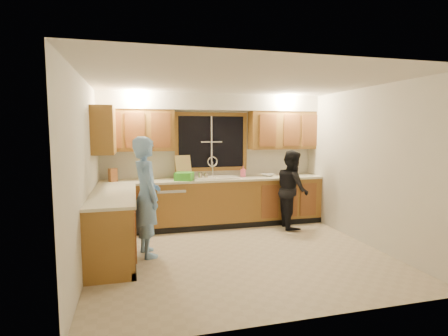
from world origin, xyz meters
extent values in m
plane|color=#BEAD92|center=(0.00, 0.00, 0.00)|extent=(4.20, 4.20, 0.00)
plane|color=silver|center=(0.00, 0.00, 2.50)|extent=(4.20, 4.20, 0.00)
plane|color=beige|center=(0.00, 1.90, 1.25)|extent=(4.20, 0.00, 4.20)
plane|color=beige|center=(-2.10, 0.00, 1.25)|extent=(0.00, 3.80, 3.80)
plane|color=beige|center=(2.10, 0.00, 1.25)|extent=(0.00, 3.80, 3.80)
cube|color=olive|center=(0.00, 1.60, 0.44)|extent=(4.20, 0.60, 0.88)
cube|color=olive|center=(-1.80, 0.35, 0.44)|extent=(0.60, 1.90, 0.88)
cube|color=beige|center=(0.00, 1.58, 0.90)|extent=(4.20, 0.63, 0.04)
cube|color=beige|center=(-1.79, 0.35, 0.90)|extent=(0.63, 1.90, 0.04)
cube|color=olive|center=(-1.43, 1.73, 1.83)|extent=(1.35, 0.33, 0.75)
cube|color=olive|center=(1.43, 1.73, 1.83)|extent=(1.35, 0.33, 0.75)
cube|color=olive|center=(-1.94, 1.12, 1.83)|extent=(0.33, 0.90, 0.75)
cube|color=white|center=(0.00, 1.72, 2.35)|extent=(4.20, 0.35, 0.30)
cube|color=black|center=(0.00, 1.90, 1.60)|extent=(1.30, 0.01, 1.00)
cube|color=olive|center=(0.00, 1.89, 2.14)|extent=(1.44, 0.03, 0.07)
cube|color=olive|center=(0.00, 1.89, 1.07)|extent=(1.44, 0.03, 0.07)
cube|color=olive|center=(-0.69, 1.89, 1.60)|extent=(0.07, 0.03, 1.00)
cube|color=olive|center=(0.69, 1.89, 1.60)|extent=(0.07, 0.03, 1.00)
cube|color=white|center=(0.00, 1.60, 0.93)|extent=(0.86, 0.52, 0.03)
cube|color=white|center=(-0.21, 1.60, 0.84)|extent=(0.38, 0.42, 0.18)
cube|color=white|center=(0.21, 1.60, 0.84)|extent=(0.38, 0.42, 0.18)
cylinder|color=silver|center=(0.00, 1.80, 1.08)|extent=(0.04, 0.04, 0.28)
torus|color=silver|center=(0.00, 1.80, 1.22)|extent=(0.21, 0.03, 0.21)
cube|color=white|center=(-0.85, 1.59, 0.41)|extent=(0.60, 0.56, 0.82)
cube|color=white|center=(-1.80, -0.22, 0.45)|extent=(0.58, 0.75, 0.90)
imported|color=#78A8E4|center=(-1.32, 0.30, 0.87)|extent=(0.55, 0.71, 1.74)
imported|color=black|center=(1.37, 1.12, 0.73)|extent=(0.66, 0.79, 1.46)
cube|color=brown|center=(-1.85, 1.62, 1.04)|extent=(0.17, 0.16, 0.24)
cube|color=#D8B66F|center=(-0.57, 1.80, 1.14)|extent=(0.34, 0.22, 0.43)
cube|color=green|center=(-0.60, 1.47, 0.99)|extent=(0.40, 0.39, 0.14)
imported|color=#EA597D|center=(0.59, 1.69, 1.03)|extent=(0.13, 0.13, 0.21)
imported|color=silver|center=(1.06, 1.58, 0.95)|extent=(0.30, 0.30, 0.06)
cylinder|color=#C5B197|center=(-0.30, 1.51, 0.98)|extent=(0.08, 0.08, 0.13)
cylinder|color=#C5B197|center=(-0.19, 1.52, 0.98)|extent=(0.07, 0.07, 0.12)
camera|label=1|loc=(-1.49, -4.80, 1.82)|focal=28.00mm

